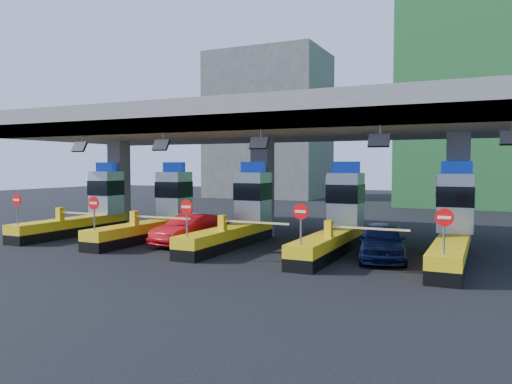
% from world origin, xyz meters
% --- Properties ---
extents(ground, '(120.00, 120.00, 0.00)m').
position_xyz_m(ground, '(0.00, 0.00, 0.00)').
color(ground, black).
rests_on(ground, ground).
extents(toll_canopy, '(28.00, 12.09, 7.00)m').
position_xyz_m(toll_canopy, '(0.00, 2.87, 6.13)').
color(toll_canopy, slate).
rests_on(toll_canopy, ground).
extents(toll_lane_far_left, '(4.43, 8.00, 4.16)m').
position_xyz_m(toll_lane_far_left, '(-10.00, 0.28, 1.40)').
color(toll_lane_far_left, black).
rests_on(toll_lane_far_left, ground).
extents(toll_lane_left, '(4.43, 8.00, 4.16)m').
position_xyz_m(toll_lane_left, '(-5.00, 0.28, 1.40)').
color(toll_lane_left, black).
rests_on(toll_lane_left, ground).
extents(toll_lane_center, '(4.43, 8.00, 4.16)m').
position_xyz_m(toll_lane_center, '(0.00, 0.28, 1.40)').
color(toll_lane_center, black).
rests_on(toll_lane_center, ground).
extents(toll_lane_right, '(4.43, 8.00, 4.16)m').
position_xyz_m(toll_lane_right, '(5.00, 0.28, 1.40)').
color(toll_lane_right, black).
rests_on(toll_lane_right, ground).
extents(toll_lane_far_right, '(4.43, 8.00, 4.16)m').
position_xyz_m(toll_lane_far_right, '(10.00, 0.28, 1.40)').
color(toll_lane_far_right, black).
rests_on(toll_lane_far_right, ground).
extents(bg_building_scaffold, '(18.00, 12.00, 28.00)m').
position_xyz_m(bg_building_scaffold, '(12.00, 32.00, 14.00)').
color(bg_building_scaffold, '#1E5926').
rests_on(bg_building_scaffold, ground).
extents(bg_building_concrete, '(14.00, 10.00, 18.00)m').
position_xyz_m(bg_building_concrete, '(-14.00, 36.00, 9.00)').
color(bg_building_concrete, '#4C4C49').
rests_on(bg_building_concrete, ground).
extents(van, '(2.83, 4.93, 1.58)m').
position_xyz_m(van, '(7.28, -0.96, 0.79)').
color(van, black).
rests_on(van, ground).
extents(red_car, '(2.16, 4.75, 1.51)m').
position_xyz_m(red_car, '(-2.19, -0.91, 0.76)').
color(red_car, '#AC0D13').
rests_on(red_car, ground).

